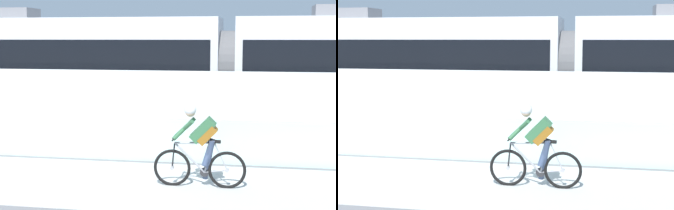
% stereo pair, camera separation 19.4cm
% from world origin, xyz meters
% --- Properties ---
extents(ground_plane, '(200.00, 200.00, 0.00)m').
position_xyz_m(ground_plane, '(0.00, 0.00, 0.00)').
color(ground_plane, slate).
extents(bike_path_deck, '(32.00, 3.20, 0.01)m').
position_xyz_m(bike_path_deck, '(0.00, 0.00, 0.01)').
color(bike_path_deck, beige).
rests_on(bike_path_deck, ground).
extents(glass_parapet, '(32.00, 0.05, 1.00)m').
position_xyz_m(glass_parapet, '(0.00, 1.85, 0.50)').
color(glass_parapet, silver).
rests_on(glass_parapet, ground).
extents(concrete_barrier_wall, '(32.00, 0.36, 1.97)m').
position_xyz_m(concrete_barrier_wall, '(0.00, 3.65, 0.98)').
color(concrete_barrier_wall, silver).
rests_on(concrete_barrier_wall, ground).
extents(tram_rail_near, '(32.00, 0.08, 0.01)m').
position_xyz_m(tram_rail_near, '(0.00, 6.13, 0.00)').
color(tram_rail_near, '#595654').
rests_on(tram_rail_near, ground).
extents(tram_rail_far, '(32.00, 0.08, 0.01)m').
position_xyz_m(tram_rail_far, '(0.00, 7.57, 0.00)').
color(tram_rail_far, '#595654').
rests_on(tram_rail_far, ground).
extents(tram, '(22.56, 2.54, 3.81)m').
position_xyz_m(tram, '(3.72, 6.85, 1.89)').
color(tram, silver).
rests_on(tram, ground).
extents(cyclist_on_bike, '(1.77, 0.58, 1.61)m').
position_xyz_m(cyclist_on_bike, '(3.57, 0.00, 0.78)').
color(cyclist_on_bike, black).
rests_on(cyclist_on_bike, ground).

